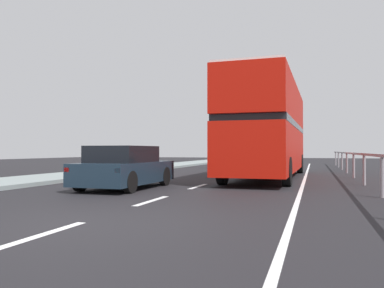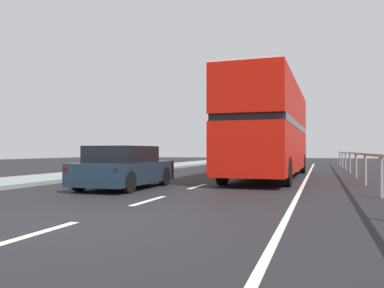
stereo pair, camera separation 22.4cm
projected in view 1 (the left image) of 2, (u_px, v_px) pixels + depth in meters
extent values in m
cube|color=black|center=(87.00, 224.00, 6.81)|extent=(74.28, 120.00, 0.10)
cube|color=silver|center=(45.00, 234.00, 5.75)|extent=(0.16, 1.92, 0.01)
cube|color=silver|center=(152.00, 201.00, 9.55)|extent=(0.16, 1.92, 0.01)
cube|color=silver|center=(198.00, 186.00, 13.35)|extent=(0.16, 1.92, 0.01)
cube|color=silver|center=(224.00, 178.00, 17.15)|extent=(0.16, 1.92, 0.01)
cube|color=silver|center=(240.00, 173.00, 20.95)|extent=(0.16, 1.92, 0.01)
cube|color=silver|center=(251.00, 170.00, 24.74)|extent=(0.16, 1.92, 0.01)
cube|color=silver|center=(260.00, 167.00, 28.54)|extent=(0.16, 1.92, 0.01)
cube|color=silver|center=(266.00, 165.00, 32.34)|extent=(0.16, 1.92, 0.01)
cube|color=silver|center=(271.00, 164.00, 36.14)|extent=(0.16, 1.92, 0.01)
cube|color=silver|center=(303.00, 184.00, 14.41)|extent=(0.12, 46.00, 0.01)
cube|color=gray|center=(364.00, 154.00, 13.82)|extent=(0.08, 42.00, 0.08)
cylinder|color=gray|center=(382.00, 177.00, 10.16)|extent=(0.10, 0.10, 1.08)
cylinder|color=gray|center=(364.00, 170.00, 13.81)|extent=(0.10, 0.10, 1.08)
cylinder|color=gray|center=(354.00, 166.00, 17.46)|extent=(0.10, 0.10, 1.08)
cylinder|color=gray|center=(347.00, 163.00, 21.11)|extent=(0.10, 0.10, 1.08)
cylinder|color=gray|center=(342.00, 161.00, 24.75)|extent=(0.10, 0.10, 1.08)
cylinder|color=gray|center=(338.00, 160.00, 28.40)|extent=(0.10, 0.10, 1.08)
cylinder|color=gray|center=(336.00, 159.00, 32.05)|extent=(0.10, 0.10, 1.08)
cube|color=red|center=(269.00, 150.00, 17.57)|extent=(2.67, 11.30, 1.81)
cube|color=black|center=(269.00, 127.00, 17.58)|extent=(2.68, 10.85, 0.24)
cube|color=red|center=(269.00, 106.00, 17.60)|extent=(2.67, 11.30, 1.64)
cube|color=silver|center=(269.00, 86.00, 17.61)|extent=(2.61, 11.08, 0.10)
cube|color=black|center=(281.00, 148.00, 22.89)|extent=(2.21, 0.08, 1.27)
cube|color=yellow|center=(281.00, 109.00, 22.93)|extent=(1.47, 0.07, 0.28)
cylinder|color=black|center=(258.00, 163.00, 21.92)|extent=(0.30, 1.01, 1.00)
cylinder|color=black|center=(300.00, 164.00, 21.22)|extent=(0.30, 1.01, 1.00)
cylinder|color=black|center=(222.00, 171.00, 14.08)|extent=(0.30, 1.01, 1.00)
cylinder|color=black|center=(287.00, 172.00, 13.38)|extent=(0.30, 1.01, 1.00)
cube|color=#192937|center=(126.00, 172.00, 12.74)|extent=(1.85, 4.06, 0.66)
cube|color=black|center=(123.00, 154.00, 12.56)|extent=(1.61, 2.24, 0.52)
cube|color=red|center=(67.00, 170.00, 11.10)|extent=(0.16, 0.06, 0.12)
cube|color=red|center=(118.00, 171.00, 10.60)|extent=(0.16, 0.06, 0.12)
cylinder|color=black|center=(122.00, 175.00, 14.24)|extent=(0.21, 0.64, 0.64)
cylinder|color=black|center=(165.00, 176.00, 13.74)|extent=(0.21, 0.64, 0.64)
cylinder|color=black|center=(80.00, 181.00, 11.73)|extent=(0.21, 0.64, 0.64)
cylinder|color=black|center=(130.00, 182.00, 11.23)|extent=(0.21, 0.64, 0.64)
cube|color=gray|center=(234.00, 160.00, 27.66)|extent=(1.95, 4.52, 0.67)
cube|color=black|center=(233.00, 152.00, 27.46)|extent=(1.65, 2.51, 0.56)
cube|color=red|center=(214.00, 159.00, 25.86)|extent=(0.16, 0.07, 0.12)
cube|color=red|center=(237.00, 159.00, 25.34)|extent=(0.16, 0.07, 0.12)
cylinder|color=black|center=(228.00, 163.00, 29.36)|extent=(0.23, 0.65, 0.64)
cylinder|color=black|center=(249.00, 163.00, 28.82)|extent=(0.23, 0.65, 0.64)
cylinder|color=black|center=(217.00, 164.00, 26.49)|extent=(0.23, 0.65, 0.64)
cylinder|color=black|center=(240.00, 164.00, 25.96)|extent=(0.23, 0.65, 0.64)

